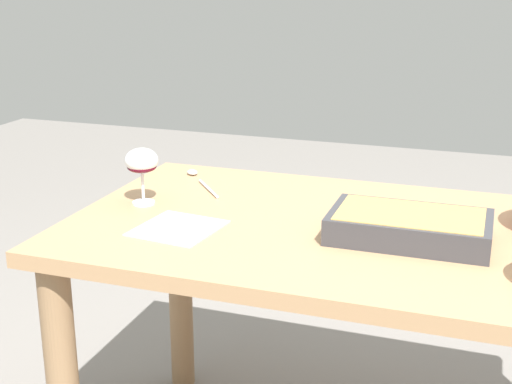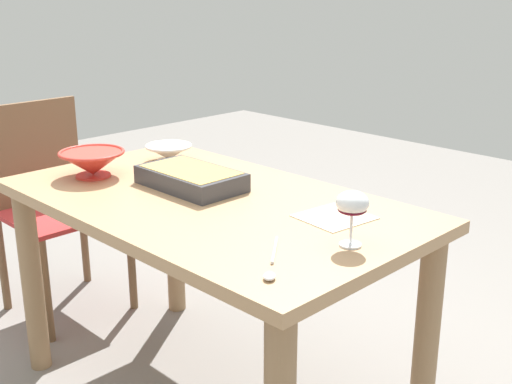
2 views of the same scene
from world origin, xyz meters
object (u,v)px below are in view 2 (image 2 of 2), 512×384
object	(u,v)px
wine_glass	(353,206)
serving_spoon	(271,266)
napkin	(334,217)
mixing_bowl	(92,162)
casserole_dish	(191,177)
small_bowl	(169,152)
chair	(51,197)
dining_table	(210,235)

from	to	relation	value
wine_glass	serving_spoon	bearing A→B (deg)	-100.76
napkin	mixing_bowl	bearing A→B (deg)	-162.60
casserole_dish	mixing_bowl	bearing A→B (deg)	-154.12
wine_glass	casserole_dish	size ratio (longest dim) A/B	0.42
small_bowl	serving_spoon	world-z (taller)	small_bowl
wine_glass	serving_spoon	xyz separation A→B (m)	(-0.05, -0.26, -0.11)
small_bowl	chair	bearing A→B (deg)	-161.60
small_bowl	napkin	bearing A→B (deg)	-3.28
mixing_bowl	small_bowl	distance (m)	0.33
chair	small_bowl	bearing A→B (deg)	18.40
mixing_bowl	serving_spoon	world-z (taller)	mixing_bowl
chair	napkin	xyz separation A→B (m)	(1.48, 0.15, 0.25)
mixing_bowl	serving_spoon	xyz separation A→B (m)	(1.01, -0.12, -0.05)
napkin	small_bowl	bearing A→B (deg)	176.72
mixing_bowl	serving_spoon	distance (m)	1.02
chair	mixing_bowl	world-z (taller)	chair
casserole_dish	serving_spoon	bearing A→B (deg)	-23.70
wine_glass	casserole_dish	xyz separation A→B (m)	(-0.71, 0.03, -0.08)
chair	casserole_dish	bearing A→B (deg)	2.70
serving_spoon	wine_glass	bearing A→B (deg)	79.24
small_bowl	wine_glass	bearing A→B (deg)	-10.47
chair	serving_spoon	world-z (taller)	chair
chair	wine_glass	distance (m)	1.69
wine_glass	napkin	size ratio (longest dim) A/B	0.78
casserole_dish	small_bowl	xyz separation A→B (m)	(-0.33, 0.16, 0.00)
dining_table	serving_spoon	world-z (taller)	serving_spoon
small_bowl	napkin	distance (m)	0.87
casserole_dish	mixing_bowl	size ratio (longest dim) A/B	1.56
small_bowl	serving_spoon	distance (m)	1.09
serving_spoon	napkin	bearing A→B (deg)	106.81
wine_glass	napkin	distance (m)	0.25
small_bowl	casserole_dish	bearing A→B (deg)	-25.81
dining_table	chair	size ratio (longest dim) A/B	1.51
small_bowl	dining_table	bearing A→B (deg)	-22.82
napkin	wine_glass	bearing A→B (deg)	-39.98
chair	serving_spoon	bearing A→B (deg)	-8.73
mixing_bowl	serving_spoon	bearing A→B (deg)	-6.79
wine_glass	chair	bearing A→B (deg)	-179.60
dining_table	wine_glass	size ratio (longest dim) A/B	9.18
mixing_bowl	napkin	size ratio (longest dim) A/B	1.19
chair	napkin	size ratio (longest dim) A/B	4.73
dining_table	wine_glass	world-z (taller)	wine_glass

